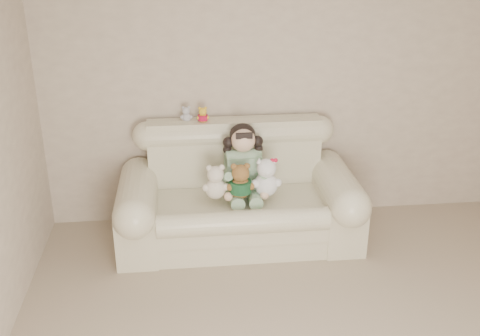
% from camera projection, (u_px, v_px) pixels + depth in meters
% --- Properties ---
extents(wall_back, '(4.50, 0.00, 4.50)m').
position_uv_depth(wall_back, '(290.00, 84.00, 5.15)').
color(wall_back, beige).
rests_on(wall_back, ground).
extents(sofa, '(2.10, 0.95, 1.03)m').
position_uv_depth(sofa, '(239.00, 188.00, 4.95)').
color(sofa, '#FCF3CB').
rests_on(sofa, floor).
extents(seated_child, '(0.44, 0.52, 0.66)m').
position_uv_depth(seated_child, '(243.00, 160.00, 4.93)').
color(seated_child, '#266D2B').
rests_on(seated_child, sofa).
extents(brown_teddy, '(0.26, 0.21, 0.37)m').
position_uv_depth(brown_teddy, '(240.00, 178.00, 4.74)').
color(brown_teddy, brown).
rests_on(brown_teddy, sofa).
extents(white_cat, '(0.32, 0.28, 0.41)m').
position_uv_depth(white_cat, '(266.00, 173.00, 4.78)').
color(white_cat, white).
rests_on(white_cat, sofa).
extents(cream_teddy, '(0.25, 0.21, 0.36)m').
position_uv_depth(cream_teddy, '(215.00, 179.00, 4.74)').
color(cream_teddy, silver).
rests_on(cream_teddy, sofa).
extents(yellow_mini_bear, '(0.11, 0.09, 0.18)m').
position_uv_depth(yellow_mini_bear, '(203.00, 113.00, 5.01)').
color(yellow_mini_bear, yellow).
rests_on(yellow_mini_bear, sofa).
extents(grey_mini_plush, '(0.13, 0.12, 0.17)m').
position_uv_depth(grey_mini_plush, '(186.00, 113.00, 5.03)').
color(grey_mini_plush, silver).
rests_on(grey_mini_plush, sofa).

